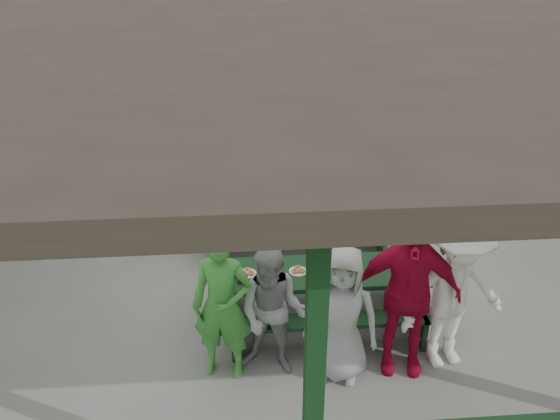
{
  "coord_description": "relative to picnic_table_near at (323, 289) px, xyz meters",
  "views": [
    {
      "loc": [
        -0.52,
        -7.14,
        4.87
      ],
      "look_at": [
        0.01,
        -0.3,
        1.23
      ],
      "focal_mm": 38.0,
      "sensor_mm": 36.0,
      "label": 1
    }
  ],
  "objects": [
    {
      "name": "ground",
      "position": [
        -0.47,
        1.2,
        -0.57
      ],
      "size": [
        90.0,
        90.0,
        0.0
      ],
      "primitive_type": "plane",
      "color": "#2D4F18",
      "rests_on": "ground"
    },
    {
      "name": "concrete_slab",
      "position": [
        -0.47,
        1.2,
        -0.52
      ],
      "size": [
        10.0,
        8.0,
        0.1
      ],
      "primitive_type": "cube",
      "color": "slate",
      "rests_on": "ground"
    },
    {
      "name": "pavilion_structure",
      "position": [
        -0.47,
        1.2,
        2.59
      ],
      "size": [
        10.6,
        8.6,
        3.24
      ],
      "color": "black",
      "rests_on": "concrete_slab"
    },
    {
      "name": "picnic_table_near",
      "position": [
        0.0,
        0.0,
        0.0
      ],
      "size": [
        2.59,
        1.39,
        0.75
      ],
      "color": "black",
      "rests_on": "concrete_slab"
    },
    {
      "name": "picnic_table_far",
      "position": [
        -0.12,
        2.0,
        0.01
      ],
      "size": [
        2.83,
        1.39,
        0.75
      ],
      "color": "black",
      "rests_on": "concrete_slab"
    },
    {
      "name": "table_setting",
      "position": [
        0.01,
        0.03,
        0.31
      ],
      "size": [
        2.32,
        0.45,
        0.1
      ],
      "color": "white",
      "rests_on": "picnic_table_near"
    },
    {
      "name": "contestant_green",
      "position": [
        -1.21,
        -0.81,
        0.43
      ],
      "size": [
        0.73,
        0.56,
        1.8
      ],
      "primitive_type": "imported",
      "rotation": [
        0.0,
        0.0,
        -0.21
      ],
      "color": "#3B8E37",
      "rests_on": "concrete_slab"
    },
    {
      "name": "contestant_grey_left",
      "position": [
        -0.68,
        -0.82,
        0.31
      ],
      "size": [
        0.91,
        0.8,
        1.58
      ],
      "primitive_type": "imported",
      "rotation": [
        0.0,
        0.0,
        -0.31
      ],
      "color": "gray",
      "rests_on": "concrete_slab"
    },
    {
      "name": "contestant_grey_mid",
      "position": [
        0.06,
        -0.95,
        0.34
      ],
      "size": [
        0.92,
        0.74,
        1.63
      ],
      "primitive_type": "imported",
      "rotation": [
        0.0,
        0.0,
        -0.32
      ],
      "color": "#9A9B9D",
      "rests_on": "concrete_slab"
    },
    {
      "name": "contestant_red",
      "position": [
        0.76,
        -0.86,
        0.52
      ],
      "size": [
        1.23,
        0.68,
        1.98
      ],
      "primitive_type": "imported",
      "rotation": [
        0.0,
        0.0,
        -0.18
      ],
      "color": "#AB0A2E",
      "rests_on": "concrete_slab"
    },
    {
      "name": "contestant_white_fedora",
      "position": [
        1.3,
        -0.85,
        0.48
      ],
      "size": [
        1.35,
        0.95,
        1.95
      ],
      "rotation": [
        0.0,
        0.0,
        0.21
      ],
      "color": "silver",
      "rests_on": "concrete_slab"
    },
    {
      "name": "spectator_lblue",
      "position": [
        -1.12,
        2.7,
        0.31
      ],
      "size": [
        1.53,
        0.97,
        1.57
      ],
      "primitive_type": "imported",
      "rotation": [
        0.0,
        0.0,
        2.77
      ],
      "color": "#809DC7",
      "rests_on": "concrete_slab"
    },
    {
      "name": "spectator_blue",
      "position": [
        -2.02,
        3.32,
        0.5
      ],
      "size": [
        0.83,
        0.69,
        1.94
      ],
      "primitive_type": "imported",
      "rotation": [
        0.0,
        0.0,
        2.77
      ],
      "color": "#3E67A2",
      "rests_on": "concrete_slab"
    },
    {
      "name": "spectator_grey",
      "position": [
        1.32,
        2.91,
        0.39
      ],
      "size": [
        0.97,
        0.84,
        1.73
      ],
      "primitive_type": "imported",
      "rotation": [
        0.0,
        0.0,
        2.9
      ],
      "color": "gray",
      "rests_on": "concrete_slab"
    },
    {
      "name": "pickup_truck",
      "position": [
        3.48,
        9.57,
        0.11
      ],
      "size": [
        5.15,
        2.89,
        1.36
      ],
      "primitive_type": "imported",
      "rotation": [
        0.0,
        0.0,
        1.71
      ],
      "color": "silver",
      "rests_on": "ground"
    },
    {
      "name": "farm_trailer",
      "position": [
        -2.41,
        9.84,
        0.05
      ],
      "size": [
        3.55,
        2.33,
        1.25
      ],
      "rotation": [
        0.0,
        0.0,
        0.38
      ],
      "color": "navy",
      "rests_on": "ground"
    }
  ]
}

